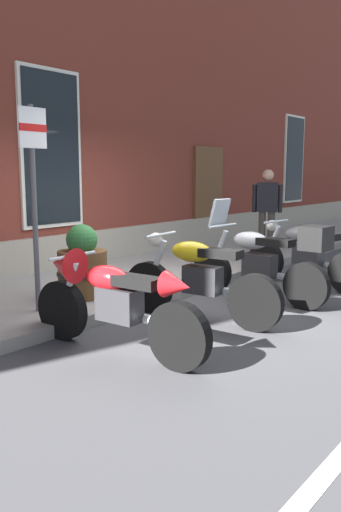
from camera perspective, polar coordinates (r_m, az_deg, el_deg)
ground_plane at (r=7.15m, az=0.80°, el=-4.85°), size 140.00×140.00×0.00m
sidewalk at (r=7.97m, az=-6.64°, el=-2.92°), size 33.01×2.59×0.14m
motorcycle_red_sport at (r=5.06m, az=-6.77°, el=-4.54°), size 0.62×2.12×0.98m
motorcycle_yellow_naked at (r=6.08m, az=2.98°, el=-2.60°), size 0.62×2.07×1.01m
motorcycle_silver_touring at (r=7.07m, az=10.24°, el=-0.45°), size 0.62×2.10×1.37m
motorcycle_grey_naked at (r=8.17m, az=14.43°, el=0.10°), size 0.62×2.07×0.98m
pedestrian_dark_jacket at (r=10.51m, az=10.54°, el=5.37°), size 0.36×0.54×1.64m
parking_sign at (r=6.05m, az=-14.76°, el=8.08°), size 0.36×0.07×2.32m
barrel_planter at (r=6.77m, az=-9.62°, el=-1.19°), size 0.66×0.66×0.94m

